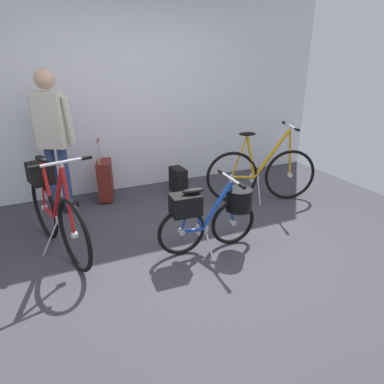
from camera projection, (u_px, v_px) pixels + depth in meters
ground_plane at (202, 257)px, 3.32m from camera, size 6.04×6.04×0.00m
back_wall at (131, 74)px, 4.61m from camera, size 6.04×0.10×3.18m
folding_bike_foreground at (213, 212)px, 3.34m from camera, size 1.04×0.53×0.74m
display_bike_left at (54, 207)px, 3.30m from camera, size 0.57×1.43×1.02m
display_bike_right at (261, 173)px, 4.51m from camera, size 1.41×0.61×1.02m
visitor_near_wall at (53, 134)px, 3.96m from camera, size 0.46×0.38×1.70m
rolling_suitcase at (105, 180)px, 4.56m from camera, size 0.26×0.39×0.83m
backpack_on_floor at (178, 180)px, 4.85m from camera, size 0.21×0.30×0.36m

